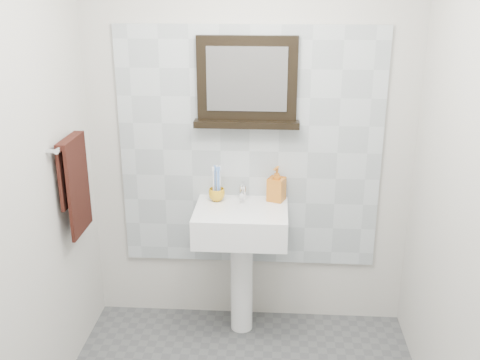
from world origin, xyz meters
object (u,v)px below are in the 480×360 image
Objects in this scene: pedestal_sink at (241,236)px; toothbrush_cup at (217,195)px; framed_mirror at (247,84)px; soap_dispenser at (277,184)px; hand_towel at (75,178)px.

toothbrush_cup is at bearing 145.78° from pedestal_sink.
toothbrush_cup is 0.16× the size of framed_mirror.
pedestal_sink is 0.91m from framed_mirror.
hand_towel is at bearing -141.07° from soap_dispenser.
soap_dispenser reaches higher than pedestal_sink.
hand_towel reaches higher than pedestal_sink.
framed_mirror reaches higher than soap_dispenser.
pedestal_sink is 9.68× the size of toothbrush_cup.
hand_towel is at bearing -155.48° from framed_mirror.
hand_towel is (-0.75, -0.34, 0.21)m from toothbrush_cup.
pedestal_sink is 1.03m from hand_towel.
framed_mirror is at bearing 24.52° from hand_towel.
pedestal_sink is at bearing -34.22° from toothbrush_cup.
framed_mirror is at bearing -174.90° from soap_dispenser.
toothbrush_cup is 0.37m from soap_dispenser.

